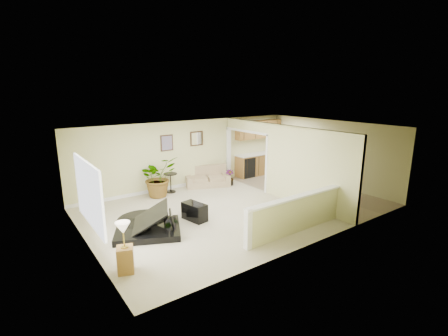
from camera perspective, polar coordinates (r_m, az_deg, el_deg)
floor at (r=10.34m, az=2.46°, el=-6.90°), size 9.00×9.00×0.00m
back_wall at (r=12.41m, az=-6.03°, el=2.56°), size 9.00×0.04×2.50m
front_wall at (r=7.92m, az=16.05°, el=-4.44°), size 9.00×0.04×2.50m
left_wall at (r=8.12m, az=-23.48°, el=-4.62°), size 0.04×6.00×2.50m
right_wall at (r=13.17m, az=18.18°, el=2.59°), size 0.04×6.00×2.50m
ceiling at (r=9.74m, az=2.61°, el=6.98°), size 9.00×6.00×0.04m
kitchen_vinyl at (r=12.43m, az=14.02°, el=-3.70°), size 2.70×6.00×0.01m
interior_partition at (r=11.32m, az=8.94°, el=1.21°), size 0.18×5.99×2.50m
pony_half_wall at (r=8.64m, az=12.40°, el=-7.83°), size 3.42×0.22×1.00m
left_window at (r=7.59m, az=-22.69°, el=-4.19°), size 0.05×2.15×1.45m
wall_art_left at (r=11.87m, az=-10.02°, el=4.36°), size 0.48×0.04×0.58m
wall_mirror at (r=12.44m, az=-4.82°, el=5.19°), size 0.55×0.04×0.55m
kitchen_cabinets at (r=14.10m, az=5.91°, el=2.34°), size 2.36×0.65×2.33m
piano at (r=8.70m, az=-14.03°, el=-6.89°), size 2.33×2.27×1.53m
piano_bench at (r=9.34m, az=-5.21°, el=-7.65°), size 0.52×0.80×0.49m
loveseat at (r=12.59m, az=-3.11°, el=-1.39°), size 1.99×1.51×0.95m
accent_table at (r=11.81m, az=-9.38°, el=-2.13°), size 0.48×0.48×0.70m
palm_plant at (r=11.40m, az=-11.52°, el=-1.60°), size 1.44×1.31×1.38m
small_plant at (r=12.59m, az=0.94°, el=-1.87°), size 0.44×0.44×0.60m
lamp_stand at (r=7.04m, az=-17.05°, el=-13.83°), size 0.41×0.41×1.09m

